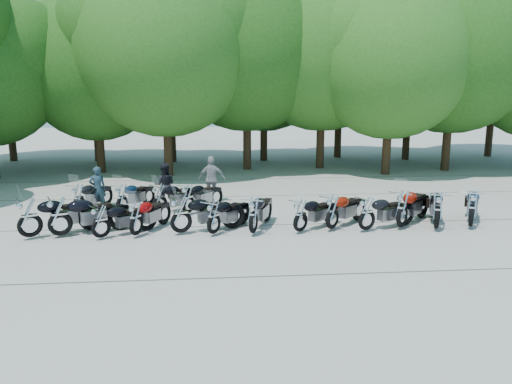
{
  "coord_description": "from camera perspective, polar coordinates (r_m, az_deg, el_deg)",
  "views": [
    {
      "loc": [
        -1.37,
        -13.99,
        4.31
      ],
      "look_at": [
        0.0,
        1.5,
        1.1
      ],
      "focal_mm": 35.0,
      "sensor_mm": 36.0,
      "label": 1
    }
  ],
  "objects": [
    {
      "name": "tree_4",
      "position": [
        27.25,
        -1.06,
        16.56
      ],
      "size": [
        9.13,
        9.13,
        11.2
      ],
      "color": "#3A2614",
      "rests_on": "ground"
    },
    {
      "name": "motorcycle_12",
      "position": [
        17.01,
        23.46,
        -1.61
      ],
      "size": [
        1.85,
        2.49,
        1.38
      ],
      "primitive_type": null,
      "rotation": [
        0.0,
        0.0,
        2.62
      ],
      "color": "#0B1A34",
      "rests_on": "ground"
    },
    {
      "name": "tree_10",
      "position": [
        31.75,
        -18.15,
        13.53
      ],
      "size": [
        7.78,
        7.78,
        9.55
      ],
      "color": "#3A2614",
      "rests_on": "ground"
    },
    {
      "name": "motorcycle_14",
      "position": [
        18.02,
        -15.07,
        -0.61
      ],
      "size": [
        1.6,
        2.19,
        1.21
      ],
      "primitive_type": null,
      "rotation": [
        0.0,
        0.0,
        2.64
      ],
      "color": "#0B1C33",
      "rests_on": "ground"
    },
    {
      "name": "tree_13",
      "position": [
        32.53,
        9.62,
        14.55
      ],
      "size": [
        8.31,
        8.31,
        10.2
      ],
      "color": "#3A2614",
      "rests_on": "ground"
    },
    {
      "name": "rider_0",
      "position": [
        18.94,
        -17.66,
        0.42
      ],
      "size": [
        0.68,
        0.55,
        1.6
      ],
      "primitive_type": "imported",
      "rotation": [
        0.0,
        0.0,
        3.48
      ],
      "color": "#213945",
      "rests_on": "ground"
    },
    {
      "name": "tree_7",
      "position": [
        28.75,
        21.68,
        15.02
      ],
      "size": [
        8.79,
        8.79,
        10.79
      ],
      "color": "#3A2614",
      "rests_on": "ground"
    },
    {
      "name": "rider_2",
      "position": [
        19.31,
        -5.07,
        1.44
      ],
      "size": [
        1.1,
        0.56,
        1.8
      ],
      "primitive_type": "imported",
      "rotation": [
        0.0,
        0.0,
        3.02
      ],
      "color": "#9B9C9E",
      "rests_on": "ground"
    },
    {
      "name": "motorcycle_11",
      "position": [
        16.37,
        20.01,
        -1.84
      ],
      "size": [
        1.58,
        2.53,
        1.37
      ],
      "primitive_type": null,
      "rotation": [
        0.0,
        0.0,
        2.77
      ],
      "color": "black",
      "rests_on": "ground"
    },
    {
      "name": "motorcycle_0",
      "position": [
        15.89,
        -24.49,
        -2.55
      ],
      "size": [
        2.52,
        1.87,
        1.39
      ],
      "primitive_type": null,
      "rotation": [
        0.0,
        0.0,
        2.09
      ],
      "color": "black",
      "rests_on": "ground"
    },
    {
      "name": "tree_12",
      "position": [
        30.66,
        0.92,
        14.31
      ],
      "size": [
        7.88,
        7.88,
        9.67
      ],
      "color": "#3A2614",
      "rests_on": "ground"
    },
    {
      "name": "tree_15",
      "position": [
        35.95,
        25.91,
        14.87
      ],
      "size": [
        9.67,
        9.67,
        11.86
      ],
      "color": "#3A2614",
      "rests_on": "ground"
    },
    {
      "name": "motorcycle_15",
      "position": [
        17.76,
        -10.95,
        -0.62
      ],
      "size": [
        2.05,
        1.84,
        1.2
      ],
      "primitive_type": null,
      "rotation": [
        0.0,
        0.0,
        2.25
      ],
      "color": "black",
      "rests_on": "ground"
    },
    {
      "name": "motorcycle_4",
      "position": [
        15.09,
        -8.57,
        -2.44
      ],
      "size": [
        2.46,
        1.5,
        1.33
      ],
      "primitive_type": null,
      "rotation": [
        0.0,
        0.0,
        1.93
      ],
      "color": "black",
      "rests_on": "ground"
    },
    {
      "name": "tree_14",
      "position": [
        32.44,
        17.28,
        13.84
      ],
      "size": [
        8.02,
        8.02,
        9.84
      ],
      "color": "#3A2614",
      "rests_on": "ground"
    },
    {
      "name": "motorcycle_5",
      "position": [
        14.92,
        -4.85,
        -2.78
      ],
      "size": [
        1.81,
        2.07,
        1.2
      ],
      "primitive_type": null,
      "rotation": [
        0.0,
        0.0,
        2.48
      ],
      "color": "black",
      "rests_on": "ground"
    },
    {
      "name": "tree_3",
      "position": [
        25.41,
        -10.41,
        16.02
      ],
      "size": [
        8.7,
        8.7,
        10.67
      ],
      "color": "#3A2614",
      "rests_on": "ground"
    },
    {
      "name": "motorcycle_13",
      "position": [
        18.29,
        -19.6,
        -0.65
      ],
      "size": [
        1.48,
        2.29,
        1.25
      ],
      "primitive_type": null,
      "rotation": [
        0.0,
        0.0,
        2.74
      ],
      "color": "black",
      "rests_on": "ground"
    },
    {
      "name": "rider_1",
      "position": [
        18.85,
        -10.4,
        0.81
      ],
      "size": [
        0.81,
        0.64,
        1.65
      ],
      "primitive_type": "imported",
      "rotation": [
        0.0,
        0.0,
        3.12
      ],
      "color": "black",
      "rests_on": "ground"
    },
    {
      "name": "tree_11",
      "position": [
        30.53,
        -9.82,
        13.72
      ],
      "size": [
        7.56,
        7.56,
        9.28
      ],
      "color": "#3A2614",
      "rests_on": "ground"
    },
    {
      "name": "motorcycle_6",
      "position": [
        14.9,
        -0.3,
        -2.54
      ],
      "size": [
        1.48,
        2.41,
        1.31
      ],
      "primitive_type": null,
      "rotation": [
        0.0,
        0.0,
        2.78
      ],
      "color": "black",
      "rests_on": "ground"
    },
    {
      "name": "motorcycle_10",
      "position": [
        16.2,
        16.39,
        -1.72
      ],
      "size": [
        2.23,
        2.31,
        1.39
      ],
      "primitive_type": null,
      "rotation": [
        0.0,
        0.0,
        2.39
      ],
      "color": "#921205",
      "rests_on": "ground"
    },
    {
      "name": "tree_5",
      "position": [
        27.94,
        7.64,
        16.21
      ],
      "size": [
        9.04,
        9.04,
        11.1
      ],
      "color": "#3A2614",
      "rests_on": "ground"
    },
    {
      "name": "motorcycle_16",
      "position": [
        17.49,
        -7.77,
        -0.65
      ],
      "size": [
        1.87,
        2.11,
        1.23
      ],
      "primitive_type": null,
      "rotation": [
        0.0,
        0.0,
        2.47
      ],
      "color": "black",
      "rests_on": "ground"
    },
    {
      "name": "tree_6",
      "position": [
        26.4,
        15.21,
        14.53
      ],
      "size": [
        8.0,
        8.0,
        9.82
      ],
      "color": "#3A2614",
      "rests_on": "ground"
    },
    {
      "name": "motorcycle_2",
      "position": [
        15.17,
        -17.32,
        -3.11
      ],
      "size": [
        2.04,
        1.7,
        1.16
      ],
      "primitive_type": null,
      "rotation": [
        0.0,
        0.0,
        2.19
      ],
      "color": "black",
      "rests_on": "ground"
    },
    {
      "name": "motorcycle_1",
      "position": [
        15.74,
        -21.54,
        -2.45
      ],
      "size": [
        2.55,
        1.64,
        1.39
      ],
      "primitive_type": null,
      "rotation": [
        0.0,
        0.0,
        1.97
      ],
      "color": "black",
      "rests_on": "ground"
    },
    {
      "name": "motorcycle_9",
      "position": [
        15.62,
        12.57,
        -2.29
      ],
      "size": [
        2.28,
        1.47,
        1.24
      ],
      "primitive_type": null,
      "rotation": [
        0.0,
        0.0,
        1.97
      ],
      "color": "black",
      "rests_on": "ground"
    },
    {
      "name": "motorcycle_7",
      "position": [
        15.16,
        5.12,
        -2.57
      ],
      "size": [
        2.05,
        1.8,
        1.19
      ],
      "primitive_type": null,
      "rotation": [
        0.0,
        0.0,
        2.24
      ],
      "color": "black",
      "rests_on": "ground"
    },
    {
      "name": "motorcycle_3",
      "position": [
        15.15,
        -13.58,
        -2.82
      ],
      "size": [
        1.54,
        2.21,
        1.21
      ],
      "primitive_type": null,
      "rotation": [
        0.0,
        0.0,
        2.68
      ],
      "color": "#7E0406",
      "rests_on": "ground"
    },
    {
      "name": "motorcycle_8",
      "position": [
        15.54,
        8.74,
        -2.16
      ],
      "size": [
        2.09,
        2.05,
        1.27
      ],
      "primitive_type": null,
      "rotation": [
        0.0,
        0.0,
        2.33
      ],
      "color": "maroon",
      "rests_on": "ground"
    },
    {
      "name": "ground",
      "position": [
        14.7,
        0.52,
        -5.38
      ],
      "size": [
        90.0,
        90.0,
        0.0
      ],
      "primitive_type": "plane",
      "color": "#9D988E",
      "rests_on": "ground"
    },
    {
      "name": "tree_9",
      "position": [
        33.86,
        -26.77,
        12.49
      ],
      "size": [
        7.59,
        7.59,
        9.32
      ],
      "color": "#3A2614",
      "rests_on": "ground"
    },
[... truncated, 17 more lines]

